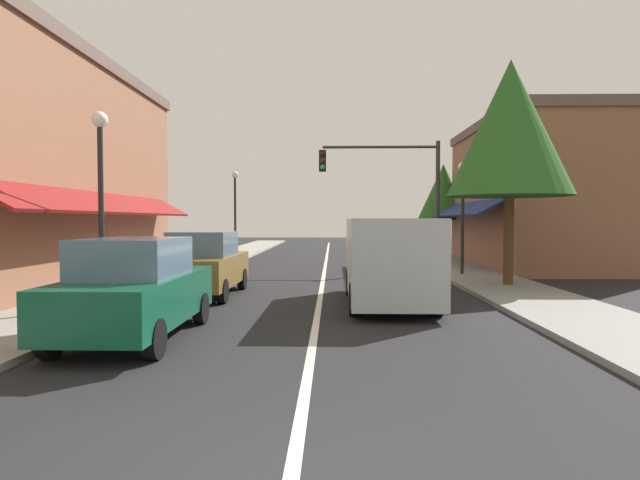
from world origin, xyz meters
The scene contains 15 objects.
ground_plane centered at (0.00, 18.00, 0.00)m, with size 80.00×80.00×0.00m, color black.
sidewalk_left centered at (-5.50, 18.00, 0.06)m, with size 2.60×56.00×0.12m, color gray.
sidewalk_right centered at (5.50, 18.00, 0.06)m, with size 2.60×56.00×0.12m, color gray.
lane_center_stripe centered at (0.00, 18.00, 0.00)m, with size 0.14×52.00×0.01m, color silver.
storefront_left_block centered at (-9.36, 12.00, 3.60)m, with size 6.43×14.20×7.19m.
storefront_right_block centered at (9.59, 20.00, 3.22)m, with size 6.91×10.20×6.43m.
parked_car_nearest_left centered at (-3.11, 5.48, 0.88)m, with size 1.80×4.11×1.77m.
parked_car_second_left centered at (-3.19, 10.71, 0.88)m, with size 1.81×4.12×1.77m.
van_in_lane centered at (1.71, 9.37, 1.15)m, with size 2.03×5.19×2.12m.
traffic_signal_mast_arm centered at (2.99, 18.82, 3.73)m, with size 5.14×0.50×5.43m.
street_lamp_left_near centered at (-4.82, 8.01, 3.05)m, with size 0.36×0.36×4.48m.
street_lamp_right_mid centered at (5.06, 15.63, 2.87)m, with size 0.36×0.36×4.18m.
street_lamp_left_far centered at (-4.87, 24.26, 3.16)m, with size 0.36×0.36×4.68m.
tree_right_near centered at (5.69, 12.50, 4.84)m, with size 3.73×3.73×6.91m.
tree_right_far centered at (6.38, 25.27, 3.58)m, with size 2.78×2.78×5.14m.
Camera 1 is at (0.33, -3.51, 2.09)m, focal length 29.36 mm.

